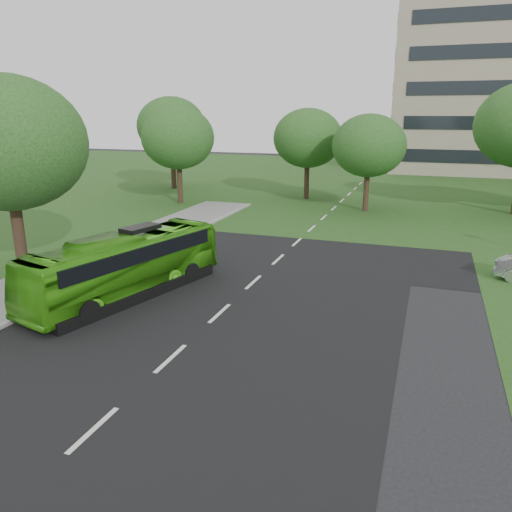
# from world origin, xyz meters

# --- Properties ---
(ground) EXTENTS (160.00, 160.00, 0.00)m
(ground) POSITION_xyz_m (0.00, 0.00, 0.00)
(ground) COLOR black
(ground) RESTS_ON ground
(street_surfaces) EXTENTS (120.00, 120.00, 0.15)m
(street_surfaces) POSITION_xyz_m (-0.38, 22.75, 0.03)
(street_surfaces) COLOR black
(street_surfaces) RESTS_ON ground
(tree_park_a) EXTENTS (6.22, 6.22, 8.26)m
(tree_park_a) POSITION_xyz_m (-13.23, 24.03, 5.61)
(tree_park_a) COLOR black
(tree_park_a) RESTS_ON ground
(tree_park_b) EXTENTS (6.18, 6.18, 8.11)m
(tree_park_b) POSITION_xyz_m (-3.32, 29.93, 5.47)
(tree_park_b) COLOR black
(tree_park_b) RESTS_ON ground
(tree_park_c) EXTENTS (5.75, 5.75, 7.64)m
(tree_park_c) POSITION_xyz_m (2.62, 25.69, 5.18)
(tree_park_c) COLOR black
(tree_park_c) RESTS_ON ground
(tree_park_f) EXTENTS (6.96, 6.96, 9.29)m
(tree_park_f) POSITION_xyz_m (-18.04, 31.80, 6.32)
(tree_park_f) COLOR black
(tree_park_f) RESTS_ON ground
(tree_side_near) EXTENTS (7.05, 7.05, 9.37)m
(tree_side_near) POSITION_xyz_m (-10.50, 2.84, 6.35)
(tree_side_near) COLOR black
(tree_side_near) RESTS_ON ground
(bus) EXTENTS (4.68, 10.00, 2.71)m
(bus) POSITION_xyz_m (-4.64, 2.64, 1.36)
(bus) COLOR #3B9914
(bus) RESTS_ON ground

